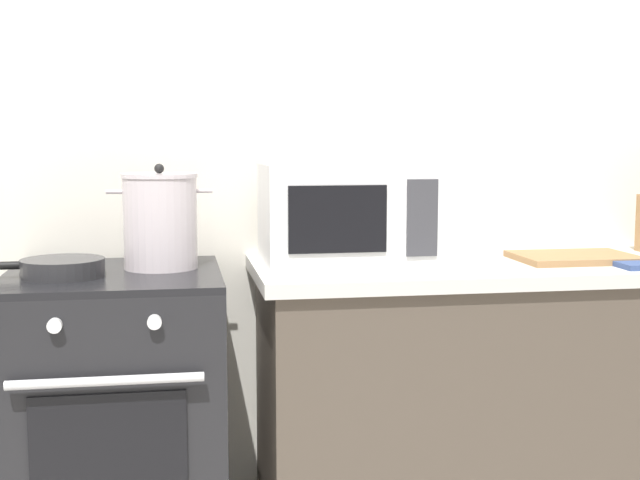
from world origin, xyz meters
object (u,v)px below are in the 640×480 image
(frying_pan, at_px, (60,268))
(cutting_board, at_px, (575,257))
(microwave, at_px, (346,213))
(stove, at_px, (117,430))
(stock_pot, at_px, (160,221))

(frying_pan, height_order, cutting_board, frying_pan)
(frying_pan, xyz_separation_m, microwave, (0.82, 0.14, 0.12))
(stove, distance_m, stock_pot, 0.62)
(stove, relative_size, cutting_board, 2.56)
(stove, height_order, cutting_board, cutting_board)
(frying_pan, distance_m, cutting_board, 1.53)
(microwave, bearing_deg, stock_pot, -177.85)
(stove, distance_m, frying_pan, 0.51)
(cutting_board, bearing_deg, stock_pot, 177.39)
(stove, relative_size, stock_pot, 3.04)
(microwave, height_order, cutting_board, microwave)
(frying_pan, height_order, microwave, microwave)
(stove, xyz_separation_m, stock_pot, (0.13, 0.06, 0.60))
(stock_pot, distance_m, microwave, 0.55)
(frying_pan, distance_m, microwave, 0.84)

